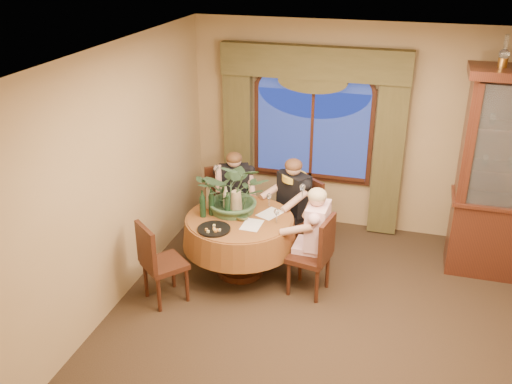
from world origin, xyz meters
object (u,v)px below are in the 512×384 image
(chair_right, at_px, (309,255))
(olive_bowl, at_px, (242,217))
(person_scarf, at_px, (293,206))
(wine_bottle_4, at_px, (226,200))
(wine_bottle_3, at_px, (225,194))
(dining_table, at_px, (240,245))
(chair_front_left, at_px, (165,262))
(chair_back_right, at_px, (299,218))
(centerpiece_plant, at_px, (236,166))
(stoneware_vase, at_px, (236,202))
(wine_bottle_1, at_px, (211,202))
(person_back, at_px, (235,195))
(wine_bottle_2, at_px, (209,196))
(wine_bottle_5, at_px, (227,205))
(chair_back, at_px, (224,206))
(person_pink, at_px, (317,239))
(wine_bottle_0, at_px, (203,204))
(oil_lamp_left, at_px, (505,51))

(chair_right, xyz_separation_m, olive_bowl, (-0.82, 0.12, 0.29))
(person_scarf, height_order, wine_bottle_4, person_scarf)
(olive_bowl, xyz_separation_m, wine_bottle_3, (-0.30, 0.26, 0.14))
(dining_table, relative_size, chair_front_left, 1.41)
(chair_back_right, xyz_separation_m, centerpiece_plant, (-0.65, -0.55, 0.85))
(stoneware_vase, xyz_separation_m, wine_bottle_1, (-0.27, -0.12, 0.02))
(person_back, xyz_separation_m, wine_bottle_1, (0.01, -0.88, 0.30))
(chair_right, xyz_separation_m, person_scarf, (-0.38, 0.86, 0.16))
(person_back, distance_m, centerpiece_plant, 1.04)
(stoneware_vase, relative_size, wine_bottle_3, 0.85)
(wine_bottle_2, height_order, wine_bottle_5, same)
(chair_back_right, height_order, chair_front_left, same)
(stoneware_vase, distance_m, centerpiece_plant, 0.44)
(chair_back, bearing_deg, wine_bottle_2, 62.06)
(wine_bottle_1, distance_m, wine_bottle_2, 0.18)
(chair_back, relative_size, person_pink, 0.77)
(chair_back, distance_m, wine_bottle_5, 0.99)
(wine_bottle_0, distance_m, wine_bottle_5, 0.29)
(person_back, bearing_deg, person_pink, 123.11)
(wine_bottle_0, bearing_deg, chair_front_left, -107.65)
(person_scarf, relative_size, wine_bottle_0, 3.88)
(person_scarf, bearing_deg, wine_bottle_4, 76.83)
(olive_bowl, bearing_deg, person_scarf, 58.92)
(stoneware_vase, xyz_separation_m, centerpiece_plant, (-0.02, 0.06, 0.44))
(olive_bowl, bearing_deg, person_back, 113.54)
(wine_bottle_1, relative_size, wine_bottle_3, 1.00)
(dining_table, distance_m, chair_back, 0.90)
(person_back, height_order, wine_bottle_1, person_back)
(wine_bottle_3, height_order, wine_bottle_5, same)
(person_pink, height_order, wine_bottle_5, person_pink)
(person_scarf, xyz_separation_m, wine_bottle_2, (-0.92, -0.56, 0.27))
(person_pink, bearing_deg, wine_bottle_3, 79.98)
(chair_back_right, bearing_deg, wine_bottle_1, 77.52)
(oil_lamp_left, distance_m, person_scarf, 2.96)
(stoneware_vase, xyz_separation_m, wine_bottle_0, (-0.35, -0.19, 0.02))
(wine_bottle_3, distance_m, wine_bottle_5, 0.30)
(chair_back, relative_size, person_back, 0.79)
(chair_back, height_order, stoneware_vase, stoneware_vase)
(chair_back_right, xyz_separation_m, chair_back, (-1.02, 0.06, 0.00))
(chair_back, height_order, chair_front_left, same)
(wine_bottle_2, bearing_deg, chair_right, -12.80)
(wine_bottle_1, bearing_deg, wine_bottle_4, 37.56)
(centerpiece_plant, distance_m, wine_bottle_5, 0.47)
(person_back, xyz_separation_m, wine_bottle_0, (-0.07, -0.96, 0.30))
(wine_bottle_5, bearing_deg, person_pink, 1.72)
(chair_back, bearing_deg, chair_back_right, 145.43)
(dining_table, xyz_separation_m, wine_bottle_5, (-0.12, -0.06, 0.54))
(dining_table, distance_m, wine_bottle_1, 0.64)
(chair_front_left, height_order, wine_bottle_2, wine_bottle_2)
(oil_lamp_left, xyz_separation_m, wine_bottle_2, (-3.08, -0.77, -1.73))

